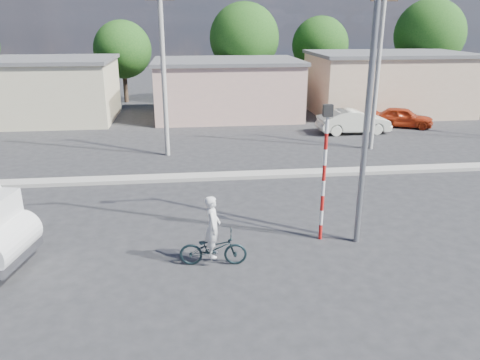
{
  "coord_description": "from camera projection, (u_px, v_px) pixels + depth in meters",
  "views": [
    {
      "loc": [
        -0.94,
        -11.79,
        6.74
      ],
      "look_at": [
        0.86,
        3.85,
        1.3
      ],
      "focal_mm": 35.0,
      "sensor_mm": 36.0,
      "label": 1
    }
  ],
  "objects": [
    {
      "name": "traffic_pole",
      "position": [
        325.0,
        162.0,
        14.28
      ],
      "size": [
        0.28,
        0.18,
        4.36
      ],
      "color": "red",
      "rests_on": "ground"
    },
    {
      "name": "median",
      "position": [
        210.0,
        176.0,
        20.86
      ],
      "size": [
        40.0,
        0.8,
        0.16
      ],
      "primitive_type": "cube",
      "color": "#99968E",
      "rests_on": "ground"
    },
    {
      "name": "ground_plane",
      "position": [
        226.0,
        268.0,
        13.38
      ],
      "size": [
        120.0,
        120.0,
        0.0
      ],
      "primitive_type": "plane",
      "color": "#272729",
      "rests_on": "ground"
    },
    {
      "name": "car_red",
      "position": [
        403.0,
        117.0,
        30.58
      ],
      "size": [
        4.07,
        2.94,
        1.29
      ],
      "primitive_type": "imported",
      "rotation": [
        0.0,
        0.0,
        1.15
      ],
      "color": "#A42B10",
      "rests_on": "ground"
    },
    {
      "name": "utility_poles",
      "position": [
        268.0,
        74.0,
        23.67
      ],
      "size": [
        35.4,
        0.24,
        8.0
      ],
      "color": "#99968E",
      "rests_on": "ground"
    },
    {
      "name": "bicycle",
      "position": [
        213.0,
        249.0,
        13.4
      ],
      "size": [
        1.99,
        0.85,
        1.02
      ],
      "primitive_type": "imported",
      "rotation": [
        0.0,
        0.0,
        1.48
      ],
      "color": "black",
      "rests_on": "ground"
    },
    {
      "name": "streetlight",
      "position": [
        365.0,
        85.0,
        13.33
      ],
      "size": [
        2.34,
        0.22,
        9.0
      ],
      "color": "slate",
      "rests_on": "ground"
    },
    {
      "name": "car_cream",
      "position": [
        354.0,
        121.0,
        28.9
      ],
      "size": [
        4.49,
        1.68,
        1.46
      ],
      "primitive_type": "imported",
      "rotation": [
        0.0,
        0.0,
        1.6
      ],
      "color": "silver",
      "rests_on": "ground"
    },
    {
      "name": "tree_row",
      "position": [
        241.0,
        41.0,
        38.86
      ],
      "size": [
        43.62,
        7.43,
        8.42
      ],
      "color": "#38281E",
      "rests_on": "ground"
    },
    {
      "name": "cyclist",
      "position": [
        213.0,
        236.0,
        13.27
      ],
      "size": [
        0.49,
        0.7,
        1.81
      ],
      "primitive_type": "imported",
      "rotation": [
        0.0,
        0.0,
        1.48
      ],
      "color": "silver",
      "rests_on": "ground"
    },
    {
      "name": "building_row",
      "position": [
        214.0,
        87.0,
        33.45
      ],
      "size": [
        37.8,
        7.3,
        4.44
      ],
      "color": "beige",
      "rests_on": "ground"
    }
  ]
}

